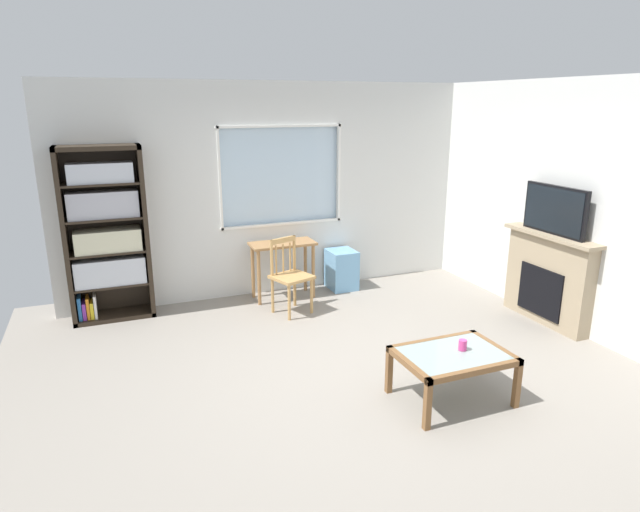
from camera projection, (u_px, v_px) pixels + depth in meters
ground at (353, 374)px, 5.07m from camera, size 6.33×6.09×0.02m
wall_back_with_window at (269, 192)px, 6.97m from camera, size 5.33×0.15×2.70m
wall_right at (591, 210)px, 5.68m from camera, size 0.12×5.29×2.70m
bookshelf at (106, 233)px, 6.12m from camera, size 0.90×0.38×1.99m
desk_under_window at (283, 254)px, 6.88m from camera, size 0.82×0.39×0.73m
wooden_chair at (290, 275)px, 6.42m from camera, size 0.53×0.52×0.90m
plastic_drawer_unit at (342, 269)px, 7.32m from camera, size 0.35×0.40×0.53m
fireplace at (548, 278)px, 6.13m from camera, size 0.26×1.24×1.04m
tv at (555, 210)px, 5.91m from camera, size 0.06×0.85×0.53m
coffee_table at (453, 360)px, 4.52m from camera, size 0.91×0.65×0.44m
sippy_cup at (463, 345)px, 4.54m from camera, size 0.07×0.07×0.09m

